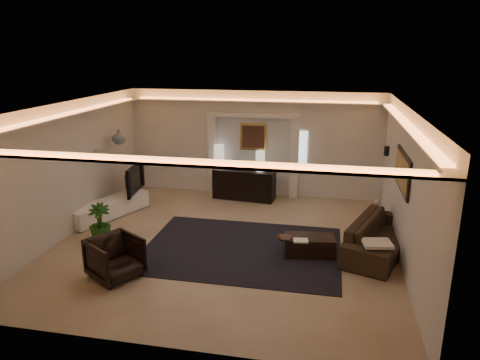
% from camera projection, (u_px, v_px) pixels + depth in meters
% --- Properties ---
extents(floor, '(7.00, 7.00, 0.00)m').
position_uv_depth(floor, '(225.00, 244.00, 9.46)').
color(floor, tan).
rests_on(floor, ground).
extents(ceiling, '(7.00, 7.00, 0.00)m').
position_uv_depth(ceiling, '(224.00, 106.00, 8.64)').
color(ceiling, white).
rests_on(ceiling, ground).
extents(wall_back, '(7.00, 0.00, 7.00)m').
position_uv_depth(wall_back, '(254.00, 144.00, 12.34)').
color(wall_back, silver).
rests_on(wall_back, ground).
extents(wall_front, '(7.00, 0.00, 7.00)m').
position_uv_depth(wall_front, '(162.00, 252.00, 5.76)').
color(wall_front, silver).
rests_on(wall_front, ground).
extents(wall_left, '(0.00, 7.00, 7.00)m').
position_uv_depth(wall_left, '(68.00, 169.00, 9.71)').
color(wall_left, silver).
rests_on(wall_left, ground).
extents(wall_right, '(0.00, 7.00, 7.00)m').
position_uv_depth(wall_right, '(405.00, 188.00, 8.39)').
color(wall_right, silver).
rests_on(wall_right, ground).
extents(cove_soffit, '(7.00, 7.00, 0.04)m').
position_uv_depth(cove_soffit, '(224.00, 121.00, 8.72)').
color(cove_soffit, silver).
rests_on(cove_soffit, ceiling).
extents(daylight_slit, '(0.25, 0.03, 1.00)m').
position_uv_depth(daylight_slit, '(302.00, 149.00, 12.10)').
color(daylight_slit, white).
rests_on(daylight_slit, wall_back).
extents(area_rug, '(4.00, 3.00, 0.01)m').
position_uv_depth(area_rug, '(242.00, 249.00, 9.20)').
color(area_rug, black).
rests_on(area_rug, ground).
extents(pilaster_left, '(0.22, 0.20, 2.20)m').
position_uv_depth(pilaster_left, '(213.00, 155.00, 12.57)').
color(pilaster_left, silver).
rests_on(pilaster_left, ground).
extents(pilaster_right, '(0.22, 0.20, 2.20)m').
position_uv_depth(pilaster_right, '(294.00, 159.00, 12.13)').
color(pilaster_right, silver).
rests_on(pilaster_right, ground).
extents(alcove_header, '(2.52, 0.20, 0.12)m').
position_uv_depth(alcove_header, '(253.00, 115.00, 12.02)').
color(alcove_header, silver).
rests_on(alcove_header, wall_back).
extents(painting_frame, '(0.74, 0.04, 0.74)m').
position_uv_depth(painting_frame, '(253.00, 137.00, 12.26)').
color(painting_frame, tan).
rests_on(painting_frame, wall_back).
extents(painting_canvas, '(0.62, 0.02, 0.62)m').
position_uv_depth(painting_canvas, '(253.00, 137.00, 12.24)').
color(painting_canvas, '#4C2D1E').
rests_on(painting_canvas, wall_back).
extents(art_panel_frame, '(0.04, 1.64, 0.74)m').
position_uv_depth(art_panel_frame, '(403.00, 171.00, 8.61)').
color(art_panel_frame, black).
rests_on(art_panel_frame, wall_right).
extents(art_panel_gold, '(0.02, 1.50, 0.62)m').
position_uv_depth(art_panel_gold, '(401.00, 171.00, 8.61)').
color(art_panel_gold, tan).
rests_on(art_panel_gold, wall_right).
extents(wall_sconce, '(0.12, 0.12, 0.22)m').
position_uv_depth(wall_sconce, '(387.00, 151.00, 10.42)').
color(wall_sconce, black).
rests_on(wall_sconce, wall_right).
extents(wall_niche, '(0.10, 0.55, 0.04)m').
position_uv_depth(wall_niche, '(102.00, 147.00, 10.96)').
color(wall_niche, silver).
rests_on(wall_niche, wall_left).
extents(console, '(1.72, 0.70, 0.84)m').
position_uv_depth(console, '(244.00, 185.00, 12.21)').
color(console, black).
rests_on(console, ground).
extents(lamp_left, '(0.29, 0.29, 0.61)m').
position_uv_depth(lamp_left, '(219.00, 157.00, 12.39)').
color(lamp_left, beige).
rests_on(lamp_left, console).
extents(lamp_right, '(0.25, 0.25, 0.55)m').
position_uv_depth(lamp_right, '(260.00, 161.00, 11.92)').
color(lamp_right, beige).
rests_on(lamp_right, console).
extents(media_ledge, '(1.30, 2.20, 0.40)m').
position_uv_depth(media_ledge, '(110.00, 208.00, 10.94)').
color(media_ledge, white).
rests_on(media_ledge, ground).
extents(tv, '(1.28, 0.31, 0.73)m').
position_uv_depth(tv, '(131.00, 178.00, 11.39)').
color(tv, black).
rests_on(tv, media_ledge).
extents(figurine, '(0.14, 0.14, 0.34)m').
position_uv_depth(figurine, '(127.00, 180.00, 11.81)').
color(figurine, black).
rests_on(figurine, media_ledge).
extents(ginger_jar, '(0.39, 0.39, 0.36)m').
position_uv_depth(ginger_jar, '(119.00, 137.00, 11.21)').
color(ginger_jar, slate).
rests_on(ginger_jar, wall_niche).
extents(plant, '(0.62, 0.62, 0.81)m').
position_uv_depth(plant, '(100.00, 222.00, 9.54)').
color(plant, '#194510').
rests_on(plant, ground).
extents(sofa, '(2.55, 1.68, 0.69)m').
position_uv_depth(sofa, '(380.00, 236.00, 8.98)').
color(sofa, '#45311F').
rests_on(sofa, ground).
extents(throw_blanket, '(0.58, 0.51, 0.06)m').
position_uv_depth(throw_blanket, '(377.00, 243.00, 8.17)').
color(throw_blanket, silver).
rests_on(throw_blanket, sofa).
extents(throw_pillow, '(0.16, 0.35, 0.34)m').
position_uv_depth(throw_pillow, '(376.00, 208.00, 10.00)').
color(throw_pillow, tan).
rests_on(throw_pillow, sofa).
extents(coffee_table, '(1.04, 0.66, 0.37)m').
position_uv_depth(coffee_table, '(309.00, 245.00, 8.92)').
color(coffee_table, black).
rests_on(coffee_table, ground).
extents(bowl, '(0.31, 0.31, 0.07)m').
position_uv_depth(bowl, '(284.00, 237.00, 8.69)').
color(bowl, '#4A3225').
rests_on(bowl, coffee_table).
extents(magazine, '(0.31, 0.24, 0.03)m').
position_uv_depth(magazine, '(301.00, 240.00, 8.63)').
color(magazine, white).
rests_on(magazine, coffee_table).
extents(armchair, '(1.14, 1.13, 0.76)m').
position_uv_depth(armchair, '(115.00, 258.00, 7.97)').
color(armchair, black).
rests_on(armchair, ground).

